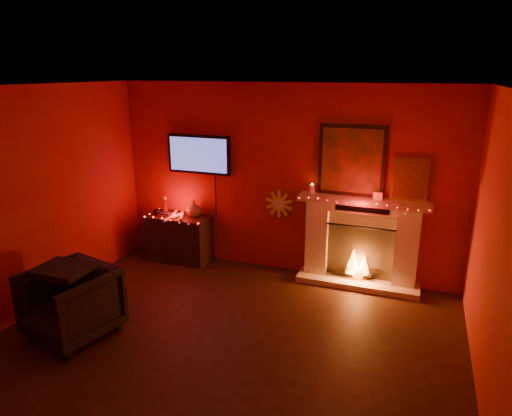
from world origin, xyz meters
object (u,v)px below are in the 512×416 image
Objects in this scene: console_table at (180,236)px; armchair at (71,303)px; tv at (199,155)px; fireplace at (361,234)px; sunburst_clock at (279,204)px.

armchair is (-0.07, -2.30, 0.01)m from console_table.
fireplace is at bearing -1.50° from tv.
tv is at bearing 33.97° from console_table.
fireplace is 1.23m from sunburst_clock.
sunburst_clock is at bearing 71.31° from armchair.
tv is at bearing -178.76° from sunburst_clock.
console_table is at bearing 102.03° from armchair.
fireplace is 2.61m from tv.
console_table reaches higher than armchair.
fireplace is 2.51× the size of armchair.
console_table is (-1.53, -0.22, -0.61)m from sunburst_clock.
console_table is at bearing -171.89° from sunburst_clock.
armchair is (-2.79, -2.43, -0.33)m from fireplace.
tv is (-2.44, 0.06, 0.92)m from fireplace.
sunburst_clock is at bearing 175.63° from fireplace.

